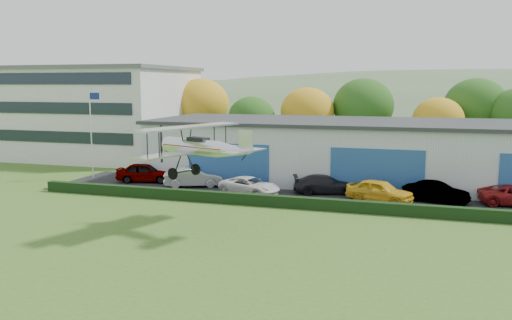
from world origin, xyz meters
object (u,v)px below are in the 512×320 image
(office_block, at_px, (97,112))
(car_1, at_px, (194,177))
(car_2, at_px, (250,186))
(biplane, at_px, (199,146))
(flagpole, at_px, (92,126))
(car_0, at_px, (145,172))
(hangar, at_px, (382,151))
(car_3, at_px, (325,184))
(car_5, at_px, (436,192))
(car_4, at_px, (380,191))

(office_block, height_order, car_1, office_block)
(car_2, bearing_deg, biplane, -162.37)
(flagpole, bearing_deg, car_0, -4.08)
(car_1, height_order, car_2, car_1)
(car_0, bearing_deg, hangar, -85.20)
(car_3, bearing_deg, car_2, 94.82)
(office_block, xyz_separation_m, car_5, (37.28, -14.35, -4.42))
(office_block, relative_size, car_5, 4.57)
(flagpole, relative_size, car_1, 1.66)
(office_block, xyz_separation_m, car_4, (33.42, -15.42, -4.35))
(car_4, distance_m, car_5, 4.00)
(hangar, relative_size, car_5, 9.00)
(flagpole, height_order, car_0, flagpole)
(office_block, bearing_deg, flagpole, -58.03)
(car_5, bearing_deg, hangar, 47.95)
(car_2, relative_size, car_3, 0.98)
(car_3, height_order, car_4, car_4)
(flagpole, xyz_separation_m, car_4, (25.30, -2.42, -3.92))
(car_3, bearing_deg, car_5, -112.25)
(car_4, bearing_deg, car_1, 104.28)
(hangar, bearing_deg, biplane, -117.01)
(flagpole, xyz_separation_m, car_0, (5.38, -0.38, -3.91))
(car_3, bearing_deg, car_1, 76.44)
(hangar, distance_m, car_3, 7.79)
(car_3, distance_m, car_4, 4.64)
(biplane, bearing_deg, hangar, 83.13)
(car_1, relative_size, biplane, 0.60)
(office_block, bearing_deg, hangar, -12.01)
(flagpole, relative_size, car_4, 1.68)
(car_1, height_order, car_5, car_1)
(car_3, distance_m, biplane, 13.57)
(car_0, height_order, car_5, car_0)
(car_3, relative_size, car_4, 1.03)
(car_2, bearing_deg, car_1, 91.37)
(flagpole, distance_m, car_2, 16.35)
(office_block, bearing_deg, car_1, -37.55)
(hangar, xyz_separation_m, car_3, (-3.82, -6.52, -1.89))
(car_3, bearing_deg, car_4, -130.36)
(office_block, height_order, car_2, office_block)
(flagpole, relative_size, car_0, 1.65)
(flagpole, relative_size, car_3, 1.63)
(car_3, relative_size, biplane, 0.61)
(office_block, height_order, car_4, office_block)
(car_0, bearing_deg, flagpole, 72.66)
(hangar, xyz_separation_m, flagpole, (-24.88, -5.98, 2.13))
(office_block, relative_size, car_3, 4.19)
(office_block, xyz_separation_m, biplane, (23.71, -25.25, -0.30))
(flagpole, relative_size, car_2, 1.65)
(car_1, bearing_deg, car_3, -109.80)
(office_block, relative_size, car_2, 4.26)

